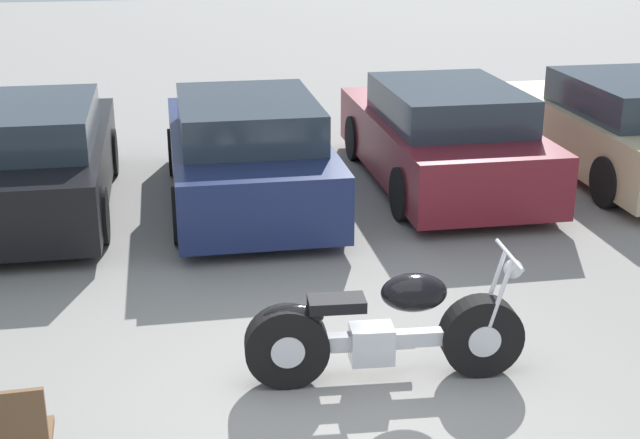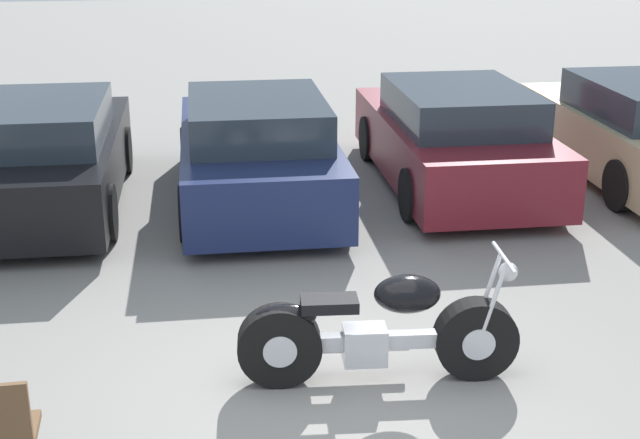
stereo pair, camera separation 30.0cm
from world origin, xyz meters
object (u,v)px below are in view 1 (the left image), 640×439
object	(u,v)px
motorcycle	(383,330)
parked_car_navy	(247,152)
parked_car_black	(29,159)
parked_car_champagne	(625,128)
parked_car_maroon	(442,137)

from	to	relation	value
motorcycle	parked_car_navy	xyz separation A→B (m)	(-0.61, 4.59, 0.23)
motorcycle	parked_car_black	distance (m)	5.73
parked_car_black	motorcycle	bearing A→B (deg)	-55.72
parked_car_navy	parked_car_champagne	xyz separation A→B (m)	(5.23, 0.32, 0.00)
parked_car_navy	parked_car_black	bearing A→B (deg)	176.88
parked_car_black	parked_car_navy	bearing A→B (deg)	-3.12
parked_car_maroon	parked_car_champagne	world-z (taller)	same
motorcycle	parked_car_champagne	bearing A→B (deg)	46.77
motorcycle	parked_car_champagne	world-z (taller)	parked_car_champagne
parked_car_black	parked_car_navy	distance (m)	2.62
parked_car_black	parked_car_navy	xyz separation A→B (m)	(2.61, -0.14, 0.00)
parked_car_maroon	parked_car_black	bearing A→B (deg)	-178.18
parked_car_black	parked_car_champagne	bearing A→B (deg)	1.33
parked_car_black	parked_car_maroon	bearing A→B (deg)	1.82
parked_car_maroon	parked_car_champagne	distance (m)	2.61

